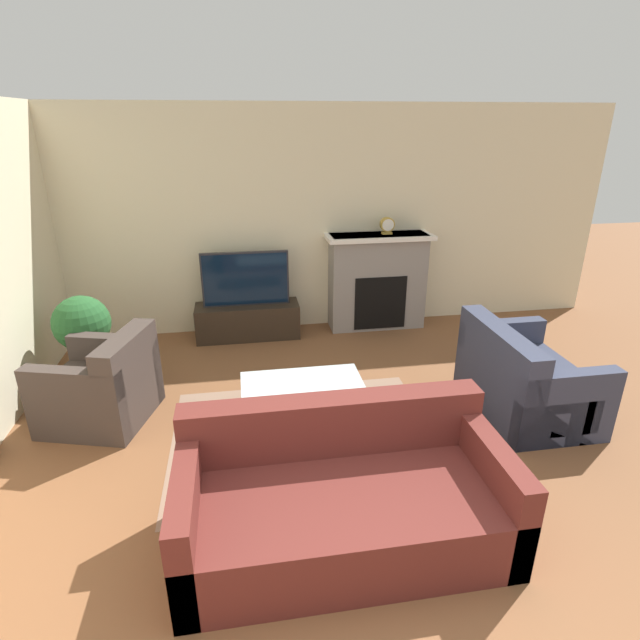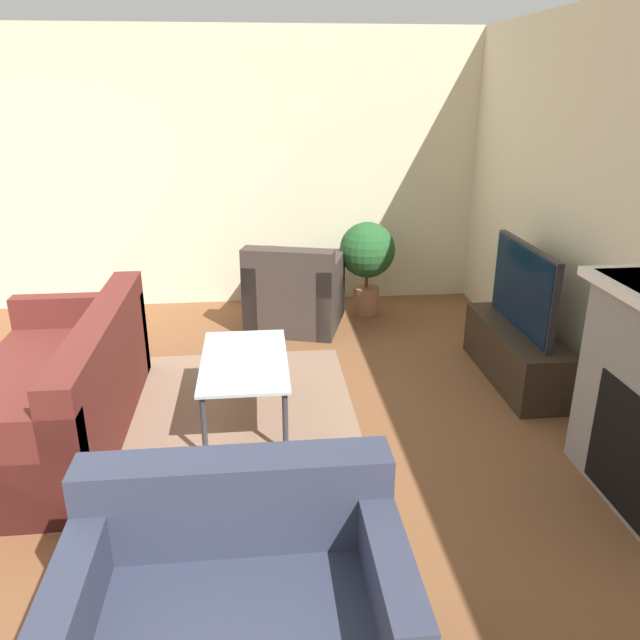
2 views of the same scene
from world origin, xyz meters
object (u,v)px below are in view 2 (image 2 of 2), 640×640
Objects in this scene: tv at (523,288)px; armchair_by_window at (295,296)px; potted_plant at (367,255)px; couch_loveseat at (239,619)px; coffee_table at (244,365)px; couch_sectional at (55,396)px.

tv is 1.01× the size of armchair_by_window.
tv is 1.86m from potted_plant.
potted_plant is at bearing 73.68° from couch_loveseat.
tv is at bearing 157.10° from armchair_by_window.
coffee_table is at bearing -78.98° from tv.
armchair_by_window is at bearing 165.34° from coffee_table.
tv is 3.37m from couch_sectional.
potted_plant is (-2.03, 1.18, 0.20)m from coffee_table.
tv reaches higher than coffee_table.
coffee_table is (0.40, -2.08, -0.35)m from tv.
couch_loveseat reaches higher than coffee_table.
coffee_table is at bearing 94.26° from couch_sectional.
potted_plant is at bearing -151.14° from tv.
couch_loveseat is 3.78m from armchair_by_window.
couch_loveseat is at bearing -0.12° from coffee_table.
tv is 0.83× the size of couch_loveseat.
coffee_table is at bearing 91.40° from armchair_by_window.
couch_loveseat is 1.34× the size of potted_plant.
tv reaches higher than armchair_by_window.
couch_sectional is (0.50, -3.31, -0.47)m from tv.
couch_sectional is 2.29m from couch_loveseat.
potted_plant is at bearing 149.70° from coffee_table.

